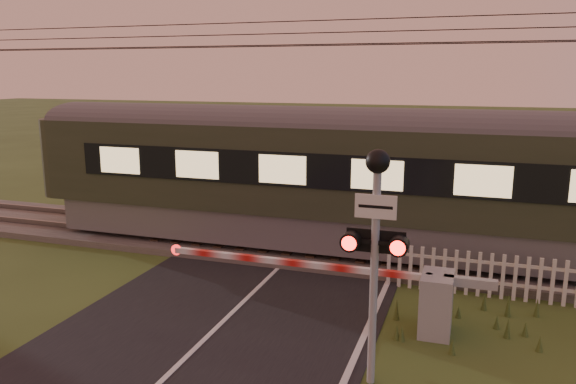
% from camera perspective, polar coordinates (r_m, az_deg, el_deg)
% --- Properties ---
extents(ground, '(160.00, 160.00, 0.00)m').
position_cam_1_polar(ground, '(10.13, -10.59, -16.54)').
color(ground, '#384A1C').
rests_on(ground, ground).
extents(road, '(6.00, 140.00, 0.03)m').
position_cam_1_polar(road, '(9.94, -11.18, -17.09)').
color(road, black).
rests_on(road, ground).
extents(track_bed, '(140.00, 3.40, 0.39)m').
position_cam_1_polar(track_bed, '(15.64, 1.03, -5.64)').
color(track_bed, '#47423D').
rests_on(track_bed, ground).
extents(overhead_wires, '(120.00, 0.62, 0.62)m').
position_cam_1_polar(overhead_wires, '(14.93, 1.11, 15.54)').
color(overhead_wires, black).
rests_on(overhead_wires, ground).
extents(boom_gate, '(6.64, 0.89, 1.19)m').
position_cam_1_polar(boom_gate, '(11.04, 13.38, -10.47)').
color(boom_gate, gray).
rests_on(boom_gate, ground).
extents(crossing_signal, '(0.95, 0.37, 3.72)m').
position_cam_1_polar(crossing_signal, '(8.49, 8.89, -3.48)').
color(crossing_signal, gray).
rests_on(crossing_signal, ground).
extents(picket_fence, '(4.17, 0.08, 1.00)m').
position_cam_1_polar(picket_fence, '(13.05, 18.82, -7.89)').
color(picket_fence, silver).
rests_on(picket_fence, ground).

